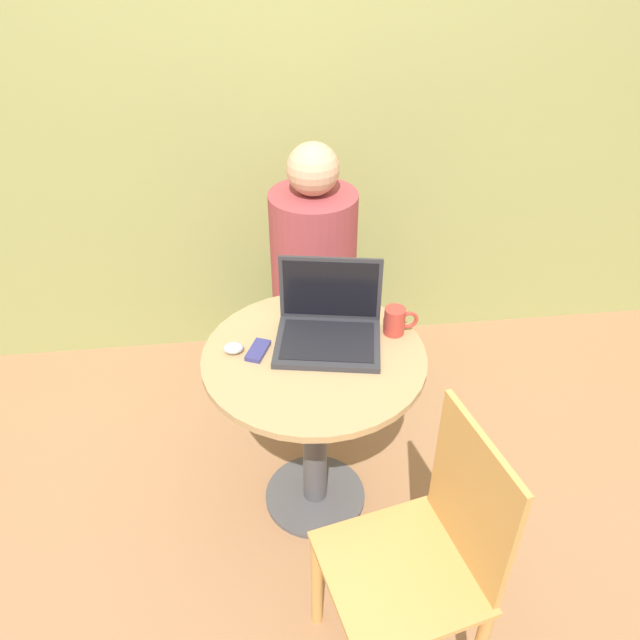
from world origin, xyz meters
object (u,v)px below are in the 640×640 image
(cell_phone, at_px, (258,350))
(person_seated, at_px, (314,293))
(laptop, at_px, (329,325))
(chair_empty, at_px, (423,560))

(cell_phone, height_order, person_seated, person_seated)
(laptop, distance_m, person_seated, 0.68)
(cell_phone, xyz_separation_m, chair_empty, (0.41, -0.64, -0.27))
(cell_phone, bearing_deg, laptop, 11.95)
(cell_phone, relative_size, person_seated, 0.10)
(laptop, relative_size, chair_empty, 0.43)
(laptop, xyz_separation_m, person_seated, (0.02, 0.62, -0.28))
(laptop, relative_size, person_seated, 0.33)
(cell_phone, distance_m, chair_empty, 0.81)
(cell_phone, relative_size, chair_empty, 0.13)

